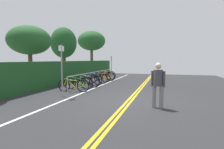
# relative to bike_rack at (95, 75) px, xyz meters

# --- Properties ---
(ground_plane) EXTENTS (28.26, 13.16, 0.05)m
(ground_plane) POSITION_rel_bike_rack_xyz_m (-4.48, -3.35, -0.65)
(ground_plane) COLOR #2B2B2D
(centre_line_yellow_inner) EXTENTS (25.44, 0.10, 0.00)m
(centre_line_yellow_inner) POSITION_rel_bike_rack_xyz_m (-4.48, -3.43, -0.63)
(centre_line_yellow_inner) COLOR gold
(centre_line_yellow_inner) RESTS_ON ground_plane
(centre_line_yellow_outer) EXTENTS (25.44, 0.10, 0.00)m
(centre_line_yellow_outer) POSITION_rel_bike_rack_xyz_m (-4.48, -3.27, -0.63)
(centre_line_yellow_outer) COLOR gold
(centre_line_yellow_outer) RESTS_ON ground_plane
(bike_lane_stripe_white) EXTENTS (25.44, 0.12, 0.00)m
(bike_lane_stripe_white) POSITION_rel_bike_rack_xyz_m (-4.48, -0.71, -0.63)
(bike_lane_stripe_white) COLOR white
(bike_lane_stripe_white) RESTS_ON ground_plane
(bike_rack) EXTENTS (7.30, 0.05, 0.84)m
(bike_rack) POSITION_rel_bike_rack_xyz_m (0.00, 0.00, 0.00)
(bike_rack) COLOR #9EA0A5
(bike_rack) RESTS_ON ground_plane
(bicycle_0) EXTENTS (0.46, 1.75, 0.71)m
(bicycle_0) POSITION_rel_bike_rack_xyz_m (-3.15, -0.07, -0.30)
(bicycle_0) COLOR black
(bicycle_0) RESTS_ON ground_plane
(bicycle_1) EXTENTS (0.52, 1.69, 0.74)m
(bicycle_1) POSITION_rel_bike_rack_xyz_m (-2.37, 0.05, -0.28)
(bicycle_1) COLOR black
(bicycle_1) RESTS_ON ground_plane
(bicycle_2) EXTENTS (0.47, 1.69, 0.69)m
(bicycle_2) POSITION_rel_bike_rack_xyz_m (-1.67, -0.10, -0.31)
(bicycle_2) COLOR black
(bicycle_2) RESTS_ON ground_plane
(bicycle_3) EXTENTS (0.46, 1.70, 0.75)m
(bicycle_3) POSITION_rel_bike_rack_xyz_m (-1.01, 0.06, -0.28)
(bicycle_3) COLOR black
(bicycle_3) RESTS_ON ground_plane
(bicycle_4) EXTENTS (0.52, 1.58, 0.68)m
(bicycle_4) POSITION_rel_bike_rack_xyz_m (-0.37, 0.04, -0.31)
(bicycle_4) COLOR black
(bicycle_4) RESTS_ON ground_plane
(bicycle_5) EXTENTS (0.46, 1.75, 0.77)m
(bicycle_5) POSITION_rel_bike_rack_xyz_m (0.30, -0.02, -0.26)
(bicycle_5) COLOR black
(bicycle_5) RESTS_ON ground_plane
(bicycle_6) EXTENTS (0.46, 1.69, 0.70)m
(bicycle_6) POSITION_rel_bike_rack_xyz_m (0.99, 0.02, -0.30)
(bicycle_6) COLOR black
(bicycle_6) RESTS_ON ground_plane
(bicycle_7) EXTENTS (0.51, 1.73, 0.71)m
(bicycle_7) POSITION_rel_bike_rack_xyz_m (1.79, -0.07, -0.30)
(bicycle_7) COLOR black
(bicycle_7) RESTS_ON ground_plane
(bicycle_8) EXTENTS (0.46, 1.77, 0.76)m
(bicycle_8) POSITION_rel_bike_rack_xyz_m (2.50, 0.10, -0.27)
(bicycle_8) COLOR black
(bicycle_8) RESTS_ON ground_plane
(bicycle_9) EXTENTS (0.62, 1.63, 0.74)m
(bicycle_9) POSITION_rel_bike_rack_xyz_m (3.19, 0.09, -0.28)
(bicycle_9) COLOR black
(bicycle_9) RESTS_ON ground_plane
(pedestrian) EXTENTS (0.32, 0.48, 1.59)m
(pedestrian) POSITION_rel_bike_rack_xyz_m (-5.20, -4.50, 0.28)
(pedestrian) COLOR slate
(pedestrian) RESTS_ON ground_plane
(sign_post_near) EXTENTS (0.36, 0.06, 2.38)m
(sign_post_near) POSITION_rel_bike_rack_xyz_m (-4.51, -0.25, 0.79)
(sign_post_near) COLOR gray
(sign_post_near) RESTS_ON ground_plane
(sign_post_far) EXTENTS (0.36, 0.08, 2.05)m
(sign_post_far) POSITION_rel_bike_rack_xyz_m (4.17, 0.04, 0.62)
(sign_post_far) COLOR gray
(sign_post_far) RESTS_ON ground_plane
(hedge_backdrop) EXTENTS (16.25, 0.82, 1.58)m
(hedge_backdrop) POSITION_rel_bike_rack_xyz_m (1.50, 2.34, 0.16)
(hedge_backdrop) COLOR #1C4C21
(hedge_backdrop) RESTS_ON ground_plane
(tree_mid) EXTENTS (2.74, 2.74, 3.90)m
(tree_mid) POSITION_rel_bike_rack_xyz_m (-1.86, 3.81, 2.31)
(tree_mid) COLOR brown
(tree_mid) RESTS_ON ground_plane
(tree_far_right) EXTENTS (2.30, 2.30, 4.56)m
(tree_far_right) POSITION_rel_bike_rack_xyz_m (2.56, 4.03, 2.55)
(tree_far_right) COLOR brown
(tree_far_right) RESTS_ON ground_plane
(tree_extra) EXTENTS (3.19, 3.19, 4.99)m
(tree_extra) POSITION_rel_bike_rack_xyz_m (7.70, 3.53, 3.21)
(tree_extra) COLOR brown
(tree_extra) RESTS_ON ground_plane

